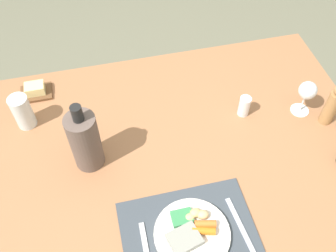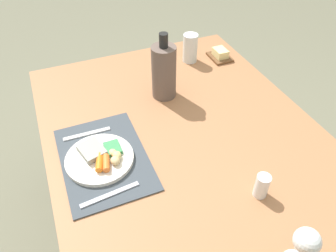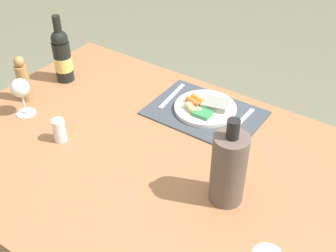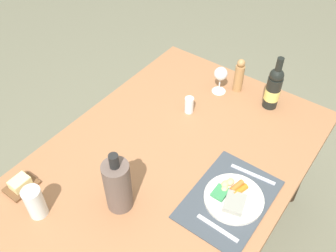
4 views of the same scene
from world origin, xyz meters
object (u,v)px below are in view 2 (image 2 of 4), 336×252
object	(u,v)px
fork	(87,134)
wine_glass	(306,243)
dining_table	(189,155)
butter_dish	(220,55)
salt_shaker	(262,186)
dinner_plate	(100,157)
water_tumbler	(190,50)
cooler_bottle	(164,71)
knife	(110,195)

from	to	relation	value
fork	wine_glass	bearing A→B (deg)	31.78
dining_table	butter_dish	size ratio (longest dim) A/B	11.68
butter_dish	salt_shaker	bearing A→B (deg)	-20.51
dinner_plate	butter_dish	xyz separation A→B (m)	(-0.48, 0.76, 0.00)
fork	butter_dish	xyz separation A→B (m)	(-0.32, 0.78, 0.01)
water_tumbler	butter_dish	world-z (taller)	water_tumbler
fork	wine_glass	distance (m)	0.85
butter_dish	cooler_bottle	xyz separation A→B (m)	(0.19, -0.39, 0.10)
butter_dish	cooler_bottle	distance (m)	0.45
wine_glass	fork	bearing A→B (deg)	-149.60
cooler_bottle	dinner_plate	bearing A→B (deg)	-51.68
water_tumbler	butter_dish	bearing A→B (deg)	76.68
knife	cooler_bottle	size ratio (longest dim) A/B	0.67
knife	salt_shaker	world-z (taller)	salt_shaker
knife	salt_shaker	size ratio (longest dim) A/B	2.27
fork	wine_glass	world-z (taller)	wine_glass
water_tumbler	wine_glass	world-z (taller)	wine_glass
butter_dish	dinner_plate	bearing A→B (deg)	-57.86
butter_dish	cooler_bottle	bearing A→B (deg)	-64.42
dining_table	water_tumbler	world-z (taller)	water_tumbler
butter_dish	wine_glass	bearing A→B (deg)	-18.24
dining_table	salt_shaker	distance (m)	0.35
dinner_plate	salt_shaker	bearing A→B (deg)	52.71
cooler_bottle	water_tumbler	bearing A→B (deg)	133.91
wine_glass	cooler_bottle	world-z (taller)	cooler_bottle
dinner_plate	dining_table	bearing A→B (deg)	83.95
dinner_plate	cooler_bottle	distance (m)	0.48
water_tumbler	butter_dish	xyz separation A→B (m)	(0.04, 0.16, -0.04)
wine_glass	butter_dish	size ratio (longest dim) A/B	1.20
wine_glass	dinner_plate	bearing A→B (deg)	-144.57
dinner_plate	knife	bearing A→B (deg)	-2.88
salt_shaker	butter_dish	world-z (taller)	salt_shaker
dining_table	butter_dish	xyz separation A→B (m)	(-0.51, 0.42, 0.10)
salt_shaker	wine_glass	bearing A→B (deg)	-9.84
wine_glass	butter_dish	distance (m)	1.11
water_tumbler	salt_shaker	bearing A→B (deg)	-9.77
water_tumbler	wine_glass	bearing A→B (deg)	-9.78
knife	cooler_bottle	xyz separation A→B (m)	(-0.45, 0.37, 0.12)
salt_shaker	water_tumbler	bearing A→B (deg)	170.23
dining_table	fork	bearing A→B (deg)	-117.73
salt_shaker	butter_dish	distance (m)	0.88
knife	water_tumbler	bearing A→B (deg)	132.61
dinner_plate	knife	size ratio (longest dim) A/B	1.22
water_tumbler	cooler_bottle	distance (m)	0.33
dining_table	cooler_bottle	size ratio (longest dim) A/B	5.04
dinner_plate	water_tumbler	distance (m)	0.79
knife	dining_table	bearing A→B (deg)	104.34
cooler_bottle	butter_dish	bearing A→B (deg)	115.58
dining_table	fork	xyz separation A→B (m)	(-0.19, -0.36, 0.08)
dining_table	knife	xyz separation A→B (m)	(0.13, -0.35, 0.08)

